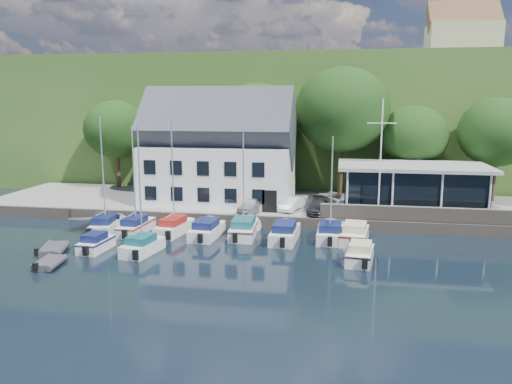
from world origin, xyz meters
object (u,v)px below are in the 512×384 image
at_px(boat_r1_2, 173,181).
at_px(boat_r1_5, 285,231).
at_px(boat_r1_7, 355,232).
at_px(boat_r1_3, 207,228).
at_px(car_silver, 252,205).
at_px(boat_r1_4, 243,179).
at_px(club_pavilion, 412,187).
at_px(boat_r1_1, 134,182).
at_px(boat_r2_4, 360,252).
at_px(dinghy_1, 49,262).
at_px(dinghy_0, 53,248).
at_px(car_dgrey, 318,206).
at_px(boat_r2_1, 140,195).
at_px(boat_r1_6, 332,184).
at_px(car_blue, 355,207).
at_px(boat_r1_0, 103,179).
at_px(harbor_building, 219,157).
at_px(car_white, 291,204).
at_px(boat_r2_0, 96,242).
at_px(flagpole, 380,159).

distance_m(boat_r1_2, boat_r1_5, 9.87).
bearing_deg(boat_r1_7, boat_r1_3, -170.65).
bearing_deg(car_silver, boat_r1_4, -75.43).
height_order(club_pavilion, boat_r1_1, boat_r1_1).
relative_size(boat_r1_2, boat_r2_4, 1.73).
height_order(boat_r1_1, dinghy_1, boat_r1_1).
distance_m(boat_r1_4, dinghy_0, 14.89).
bearing_deg(car_dgrey, boat_r1_2, -151.29).
relative_size(boat_r1_4, boat_r2_1, 1.10).
bearing_deg(boat_r1_6, boat_r2_1, -156.18).
bearing_deg(boat_r1_2, boat_r2_1, -87.29).
xyz_separation_m(car_silver, car_blue, (8.99, 0.87, -0.03)).
xyz_separation_m(car_blue, boat_r1_2, (-14.64, -5.45, 2.72)).
relative_size(boat_r1_0, boat_r2_1, 1.05).
bearing_deg(dinghy_0, boat_r1_6, 2.33).
bearing_deg(harbor_building, boat_r1_6, -38.03).
bearing_deg(boat_r1_0, car_white, 16.19).
distance_m(club_pavilion, boat_r2_0, 27.52).
xyz_separation_m(boat_r1_0, dinghy_0, (-1.14, -5.88, -4.11)).
height_order(boat_r1_6, boat_r2_4, boat_r1_6).
height_order(flagpole, boat_r1_6, flagpole).
height_order(car_dgrey, boat_r1_7, car_dgrey).
distance_m(flagpole, boat_r1_1, 20.30).
distance_m(harbor_building, car_blue, 13.83).
distance_m(car_silver, boat_r1_5, 6.30).
bearing_deg(boat_r1_4, boat_r2_0, -153.92).
xyz_separation_m(boat_r1_1, boat_r1_5, (12.37, -0.26, -3.52)).
bearing_deg(boat_r1_4, car_white, 57.33).
xyz_separation_m(flagpole, boat_r2_1, (-17.02, -9.74, -1.71)).
bearing_deg(boat_r1_3, dinghy_1, -130.65).
bearing_deg(boat_r1_6, boat_r2_4, -66.35).
height_order(car_blue, boat_r2_4, car_blue).
xyz_separation_m(boat_r1_1, boat_r1_2, (3.19, 0.29, 0.06)).
xyz_separation_m(boat_r1_0, boat_r1_5, (14.88, 0.06, -3.70)).
height_order(club_pavilion, boat_r1_6, boat_r1_6).
height_order(car_dgrey, dinghy_0, car_dgrey).
bearing_deg(boat_r1_5, car_silver, 127.14).
relative_size(boat_r1_2, boat_r1_5, 1.31).
relative_size(car_white, boat_r1_7, 0.59).
distance_m(boat_r1_0, boat_r1_1, 2.54).
bearing_deg(boat_r1_2, boat_r2_4, -10.54).
bearing_deg(boat_r2_0, boat_r1_1, 84.00).
xyz_separation_m(boat_r1_2, boat_r1_7, (14.53, -0.05, -3.56)).
bearing_deg(car_dgrey, harbor_building, 164.65).
xyz_separation_m(flagpole, boat_r1_2, (-16.54, -4.22, -1.61)).
xyz_separation_m(car_white, dinghy_0, (-15.85, -12.43, -1.22)).
bearing_deg(boat_r1_4, boat_r1_6, -3.76).
distance_m(boat_r1_2, boat_r1_3, 4.68).
height_order(dinghy_0, dinghy_1, dinghy_0).
relative_size(boat_r2_1, dinghy_0, 2.76).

